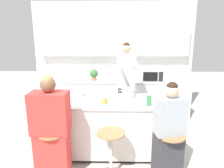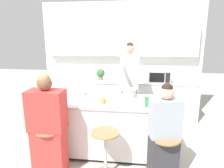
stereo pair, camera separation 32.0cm
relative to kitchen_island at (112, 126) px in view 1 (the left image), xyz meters
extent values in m
plane|color=#B2ADA3|center=(0.00, 0.00, -0.45)|extent=(16.00, 16.00, 0.00)
cube|color=silver|center=(0.00, 1.90, 0.90)|extent=(3.84, 0.06, 2.70)
cube|color=white|center=(0.00, 1.79, 1.37)|extent=(3.54, 0.16, 0.75)
cube|color=white|center=(0.00, 1.57, -0.03)|extent=(3.54, 0.56, 0.86)
cube|color=#BCBCC1|center=(0.00, 1.57, 0.42)|extent=(3.57, 0.59, 0.03)
cube|color=black|center=(0.00, 0.00, -0.42)|extent=(1.80, 0.69, 0.06)
cube|color=white|center=(0.00, 0.00, 0.01)|extent=(1.88, 0.77, 0.81)
cube|color=#BCBCC1|center=(0.00, 0.00, 0.43)|extent=(1.92, 0.81, 0.03)
cylinder|color=#B7BABC|center=(-0.77, -0.65, -0.12)|extent=(0.04, 0.04, 0.63)
cylinder|color=#997047|center=(-0.77, -0.65, 0.20)|extent=(0.38, 0.38, 0.02)
cylinder|color=#B7BABC|center=(0.00, -0.64, -0.12)|extent=(0.04, 0.04, 0.63)
cylinder|color=#997047|center=(0.00, -0.64, 0.20)|extent=(0.38, 0.38, 0.02)
cylinder|color=#B7BABC|center=(0.77, -0.69, -0.12)|extent=(0.04, 0.04, 0.63)
cylinder|color=#997047|center=(0.77, -0.69, 0.20)|extent=(0.38, 0.38, 0.02)
cube|color=#383842|center=(0.25, 0.74, 0.02)|extent=(0.30, 0.23, 0.94)
cube|color=silver|center=(0.25, 0.74, 0.81)|extent=(0.35, 0.23, 0.65)
cylinder|color=silver|center=(0.13, 0.45, 0.95)|extent=(0.08, 0.36, 0.07)
cylinder|color=silver|center=(0.40, 0.46, 0.95)|extent=(0.08, 0.36, 0.07)
sphere|color=tan|center=(0.25, 0.74, 1.22)|extent=(0.18, 0.18, 0.18)
sphere|color=black|center=(0.25, 0.74, 1.27)|extent=(0.14, 0.14, 0.14)
cube|color=red|center=(-0.78, -0.66, -0.12)|extent=(0.44, 0.27, 0.67)
cube|color=red|center=(-0.78, -0.66, 0.49)|extent=(0.48, 0.29, 0.55)
sphere|color=brown|center=(-0.78, -0.66, 0.86)|extent=(0.19, 0.19, 0.19)
sphere|color=#A37F51|center=(-0.78, -0.66, 0.91)|extent=(0.15, 0.15, 0.15)
cube|color=#333338|center=(0.75, -0.66, -0.12)|extent=(0.39, 0.33, 0.67)
cube|color=#9EA8B2|center=(0.75, -0.66, 0.46)|extent=(0.42, 0.30, 0.49)
sphere|color=#DBB293|center=(0.75, -0.66, 0.79)|extent=(0.21, 0.21, 0.17)
sphere|color=black|center=(0.75, -0.66, 0.83)|extent=(0.17, 0.17, 0.14)
cylinder|color=#B7BABC|center=(0.28, 0.21, 0.51)|extent=(0.22, 0.22, 0.13)
cylinder|color=#B7BABC|center=(0.28, 0.21, 0.58)|extent=(0.24, 0.24, 0.01)
cylinder|color=#B7BABC|center=(0.14, 0.21, 0.55)|extent=(0.05, 0.01, 0.01)
cylinder|color=#B7BABC|center=(0.41, 0.21, 0.55)|extent=(0.05, 0.01, 0.01)
cylinder|color=#B7BABC|center=(-0.56, 0.24, 0.48)|extent=(0.19, 0.19, 0.06)
cylinder|color=white|center=(0.83, 0.22, 0.48)|extent=(0.23, 0.23, 0.06)
cylinder|color=orange|center=(-0.11, -0.17, 0.49)|extent=(0.08, 0.08, 0.09)
torus|color=orange|center=(-0.06, -0.17, 0.49)|extent=(0.04, 0.01, 0.04)
ellipsoid|color=yellow|center=(0.74, -0.32, 0.47)|extent=(0.12, 0.05, 0.05)
ellipsoid|color=yellow|center=(0.71, -0.28, 0.47)|extent=(0.10, 0.12, 0.05)
ellipsoid|color=yellow|center=(0.77, -0.28, 0.47)|extent=(0.11, 0.11, 0.05)
cube|color=#38844C|center=(0.55, -0.22, 0.52)|extent=(0.07, 0.07, 0.15)
cylinder|color=white|center=(0.55, -0.22, 0.61)|extent=(0.03, 0.03, 0.02)
cube|color=#B2B5B7|center=(0.88, 1.55, 0.57)|extent=(0.52, 0.39, 0.27)
cube|color=black|center=(0.83, 1.35, 0.57)|extent=(0.32, 0.01, 0.21)
cube|color=black|center=(1.07, 1.35, 0.57)|extent=(0.09, 0.01, 0.22)
cylinder|color=#A86042|center=(-0.46, 1.57, 0.47)|extent=(0.11, 0.11, 0.08)
sphere|color=#336633|center=(-0.46, 1.57, 0.60)|extent=(0.20, 0.20, 0.20)
camera|label=1|loc=(0.06, -3.04, 1.43)|focal=32.00mm
camera|label=2|loc=(0.38, -3.02, 1.43)|focal=32.00mm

